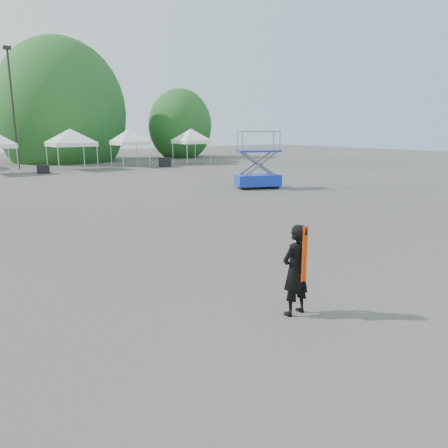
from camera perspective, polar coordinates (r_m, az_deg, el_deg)
ground at (r=10.18m, az=-2.40°, el=-7.18°), size 120.00×120.00×0.00m
light_pole_east at (r=40.83m, az=-25.92°, el=14.20°), size 0.60×0.25×9.80m
tree_mid_e at (r=49.09m, az=-20.50°, el=13.37°), size 5.12×5.12×7.79m
tree_far_e at (r=52.61m, az=-5.75°, el=12.63°), size 3.84×3.84×5.84m
tent_f at (r=38.61m, az=-19.46°, el=11.24°), size 4.74×4.74×3.88m
tent_g at (r=40.26m, az=-12.27°, el=11.68°), size 3.86×3.86×3.88m
tent_h at (r=42.63m, az=-4.33°, el=11.95°), size 3.95×3.95×3.88m
man at (r=8.17m, az=9.33°, el=-5.96°), size 0.65×0.44×1.72m
scissor_lift at (r=25.16m, az=4.48°, el=8.34°), size 2.79×2.14×3.23m
crate_mid at (r=36.18m, az=-22.54°, el=6.62°), size 1.03×0.93×0.65m
crate_east at (r=39.72m, az=-7.73°, el=7.99°), size 1.24×1.12×0.79m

